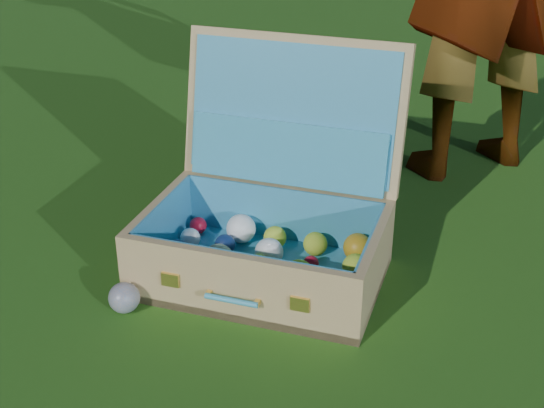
{
  "coord_description": "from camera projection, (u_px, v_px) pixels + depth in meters",
  "views": [
    {
      "loc": [
        0.43,
        -1.4,
        1.04
      ],
      "look_at": [
        -0.1,
        0.2,
        0.18
      ],
      "focal_mm": 50.0,
      "sensor_mm": 36.0,
      "label": 1
    }
  ],
  "objects": [
    {
      "name": "stray_ball",
      "position": [
        124.0,
        298.0,
        1.77
      ],
      "size": [
        0.07,
        0.07,
        0.07
      ],
      "primitive_type": "sphere",
      "color": "#3A6198",
      "rests_on": "ground"
    },
    {
      "name": "ground",
      "position": [
        286.0,
        314.0,
        1.78
      ],
      "size": [
        60.0,
        60.0,
        0.0
      ],
      "primitive_type": "plane",
      "color": "#215114",
      "rests_on": "ground"
    },
    {
      "name": "suitcase",
      "position": [
        274.0,
        209.0,
        1.91
      ],
      "size": [
        0.59,
        0.54,
        0.55
      ],
      "rotation": [
        0.0,
        0.0,
        -0.0
      ],
      "color": "tan",
      "rests_on": "ground"
    }
  ]
}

